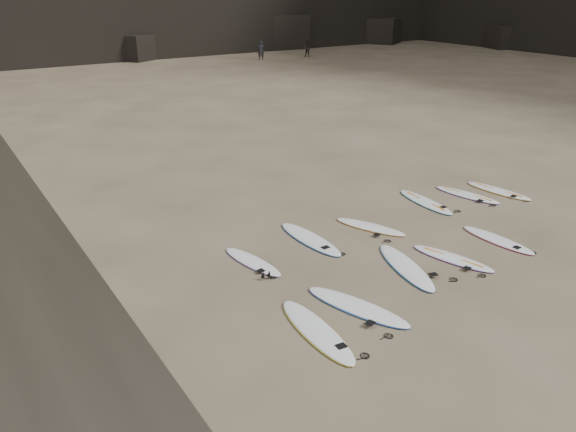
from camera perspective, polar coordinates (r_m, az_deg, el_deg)
name	(u,v)px	position (r m, az deg, el deg)	size (l,w,h in m)	color
ground	(413,268)	(15.18, 12.60, -5.19)	(240.00, 240.00, 0.00)	#897559
surfboard_0	(317,330)	(12.30, 2.93, -11.53)	(0.66, 2.76, 0.10)	white
surfboard_1	(357,306)	(13.19, 7.03, -9.10)	(0.66, 2.74, 0.10)	white
surfboard_2	(406,266)	(15.11, 11.89, -5.04)	(0.66, 2.77, 0.10)	white
surfboard_3	(453,258)	(15.87, 16.38, -4.13)	(0.57, 2.36, 0.08)	white
surfboard_4	(498,240)	(17.39, 20.52, -2.27)	(0.57, 2.38, 0.09)	white
surfboard_5	(252,261)	(15.10, -3.63, -4.63)	(0.53, 2.22, 0.08)	white
surfboard_6	(310,239)	(16.35, 2.26, -2.31)	(0.66, 2.75, 0.10)	white
surfboard_7	(370,227)	(17.32, 8.36, -1.08)	(0.56, 2.32, 0.08)	white
surfboard_8	(425,202)	(19.61, 13.79, 1.41)	(0.62, 2.59, 0.09)	white
surfboard_9	(467,195)	(20.68, 17.74, 2.07)	(0.59, 2.45, 0.09)	white
surfboard_10	(498,191)	(21.45, 20.59, 2.42)	(0.60, 2.50, 0.09)	white
person_a	(261,50)	(55.58, -2.78, 16.46)	(0.64, 0.42, 1.75)	#232227
person_b	(308,49)	(57.90, 2.00, 16.62)	(0.75, 0.58, 1.53)	black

